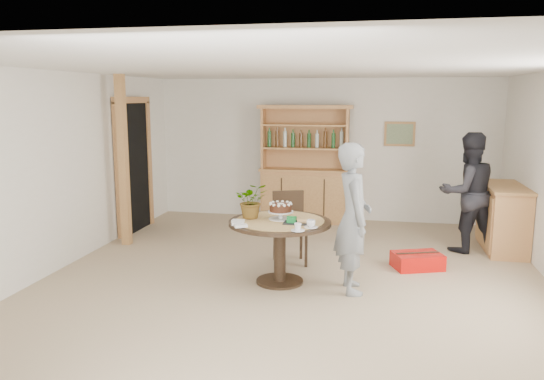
% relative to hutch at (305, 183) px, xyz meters
% --- Properties ---
extents(ground, '(7.00, 7.00, 0.00)m').
position_rel_hutch_xyz_m(ground, '(0.30, -3.24, -0.69)').
color(ground, tan).
rests_on(ground, ground).
extents(room_shell, '(6.04, 7.04, 2.52)m').
position_rel_hutch_xyz_m(room_shell, '(0.30, -3.23, 1.05)').
color(room_shell, white).
rests_on(room_shell, ground).
extents(doorway, '(0.13, 1.10, 2.18)m').
position_rel_hutch_xyz_m(doorway, '(-2.63, -1.24, 0.42)').
color(doorway, black).
rests_on(doorway, ground).
extents(pine_post, '(0.12, 0.12, 2.50)m').
position_rel_hutch_xyz_m(pine_post, '(-2.40, -2.04, 0.56)').
color(pine_post, tan).
rests_on(pine_post, ground).
extents(hutch, '(1.62, 0.54, 2.04)m').
position_rel_hutch_xyz_m(hutch, '(0.00, 0.00, 0.00)').
color(hutch, tan).
rests_on(hutch, ground).
extents(sideboard, '(0.54, 1.26, 0.94)m').
position_rel_hutch_xyz_m(sideboard, '(3.04, -1.24, -0.22)').
color(sideboard, tan).
rests_on(sideboard, ground).
extents(dining_table, '(1.20, 1.20, 0.76)m').
position_rel_hutch_xyz_m(dining_table, '(0.15, -3.23, -0.08)').
color(dining_table, black).
rests_on(dining_table, ground).
extents(dining_chair, '(0.53, 0.53, 0.95)m').
position_rel_hutch_xyz_m(dining_chair, '(0.13, -2.40, -0.15)').
color(dining_chair, black).
rests_on(dining_chair, ground).
extents(birthday_cake, '(0.30, 0.30, 0.20)m').
position_rel_hutch_xyz_m(birthday_cake, '(0.15, -3.18, 0.19)').
color(birthday_cake, white).
rests_on(birthday_cake, dining_table).
extents(flower_vase, '(0.47, 0.44, 0.42)m').
position_rel_hutch_xyz_m(flower_vase, '(-0.20, -3.18, 0.28)').
color(flower_vase, '#3F7233').
rests_on(flower_vase, dining_table).
extents(gift_tray, '(0.30, 0.20, 0.08)m').
position_rel_hutch_xyz_m(gift_tray, '(0.37, -3.35, 0.10)').
color(gift_tray, black).
rests_on(gift_tray, dining_table).
extents(coffee_cup_a, '(0.15, 0.15, 0.09)m').
position_rel_hutch_xyz_m(coffee_cup_a, '(0.55, -3.51, 0.11)').
color(coffee_cup_a, white).
rests_on(coffee_cup_a, dining_table).
extents(coffee_cup_b, '(0.15, 0.15, 0.08)m').
position_rel_hutch_xyz_m(coffee_cup_b, '(0.43, -3.68, 0.11)').
color(coffee_cup_b, white).
rests_on(coffee_cup_b, dining_table).
extents(napkins, '(0.24, 0.33, 0.03)m').
position_rel_hutch_xyz_m(napkins, '(-0.26, -3.54, 0.09)').
color(napkins, white).
rests_on(napkins, dining_table).
extents(teen_boy, '(0.53, 0.69, 1.69)m').
position_rel_hutch_xyz_m(teen_boy, '(1.00, -3.33, 0.16)').
color(teen_boy, gray).
rests_on(teen_boy, ground).
extents(adult_person, '(1.00, 0.90, 1.70)m').
position_rel_hutch_xyz_m(adult_person, '(2.51, -1.41, 0.16)').
color(adult_person, black).
rests_on(adult_person, ground).
extents(red_suitcase, '(0.70, 0.58, 0.21)m').
position_rel_hutch_xyz_m(red_suitcase, '(1.79, -2.36, -0.59)').
color(red_suitcase, red).
rests_on(red_suitcase, ground).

